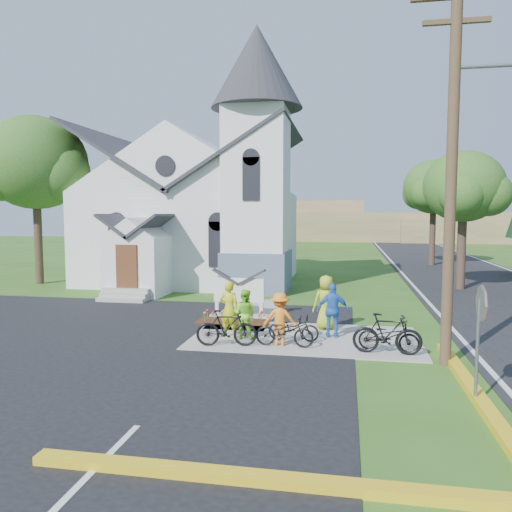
% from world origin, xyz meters
% --- Properties ---
extents(ground, '(120.00, 120.00, 0.00)m').
position_xyz_m(ground, '(0.00, 0.00, 0.00)').
color(ground, '#335618').
rests_on(ground, ground).
extents(parking_lot, '(20.00, 16.00, 0.02)m').
position_xyz_m(parking_lot, '(-7.00, -2.00, 0.01)').
color(parking_lot, black).
rests_on(parking_lot, ground).
extents(road, '(8.00, 90.00, 0.02)m').
position_xyz_m(road, '(10.00, 15.00, 0.01)').
color(road, black).
rests_on(road, ground).
extents(sidewalk, '(7.00, 4.00, 0.05)m').
position_xyz_m(sidewalk, '(1.50, 0.50, 0.03)').
color(sidewalk, '#A29D93').
rests_on(sidewalk, ground).
extents(church, '(12.35, 12.00, 13.00)m').
position_xyz_m(church, '(-5.48, 12.48, 5.25)').
color(church, white).
rests_on(church, ground).
extents(church_sign, '(2.20, 0.40, 1.70)m').
position_xyz_m(church_sign, '(-1.20, 3.20, 1.03)').
color(church_sign, '#A29D93').
rests_on(church_sign, ground).
extents(flower_bed, '(2.60, 1.10, 0.07)m').
position_xyz_m(flower_bed, '(-1.20, 2.30, 0.04)').
color(flower_bed, '#381A0F').
rests_on(flower_bed, ground).
extents(utility_pole, '(3.45, 0.28, 10.00)m').
position_xyz_m(utility_pole, '(5.36, -1.50, 5.40)').
color(utility_pole, '#433321').
rests_on(utility_pole, ground).
extents(stop_sign, '(0.11, 0.76, 2.48)m').
position_xyz_m(stop_sign, '(5.43, -4.20, 1.78)').
color(stop_sign, gray).
rests_on(stop_sign, ground).
extents(tree_lot_corner, '(5.60, 5.60, 9.15)m').
position_xyz_m(tree_lot_corner, '(-14.00, 10.00, 6.60)').
color(tree_lot_corner, '#33241C').
rests_on(tree_lot_corner, ground).
extents(tree_road_near, '(4.00, 4.00, 7.05)m').
position_xyz_m(tree_road_near, '(8.50, 12.00, 5.21)').
color(tree_road_near, '#33241C').
rests_on(tree_road_near, ground).
extents(tree_road_mid, '(4.40, 4.40, 7.80)m').
position_xyz_m(tree_road_mid, '(9.00, 24.00, 5.78)').
color(tree_road_mid, '#33241C').
rests_on(tree_road_mid, ground).
extents(distant_hills, '(61.00, 10.00, 5.60)m').
position_xyz_m(distant_hills, '(3.36, 56.33, 2.17)').
color(distant_hills, brown).
rests_on(distant_hills, ground).
extents(cyclist_0, '(0.69, 0.49, 1.76)m').
position_xyz_m(cyclist_0, '(-0.84, 0.14, 0.93)').
color(cyclist_0, '#BABF16').
rests_on(cyclist_0, sidewalk).
extents(bike_0, '(1.55, 0.59, 0.81)m').
position_xyz_m(bike_0, '(1.19, 0.00, 0.45)').
color(bike_0, black).
rests_on(bike_0, sidewalk).
extents(cyclist_1, '(0.84, 0.71, 1.53)m').
position_xyz_m(cyclist_1, '(-0.34, 0.08, 0.81)').
color(cyclist_1, '#87E72B').
rests_on(cyclist_1, sidewalk).
extents(bike_1, '(1.83, 0.77, 1.07)m').
position_xyz_m(bike_1, '(-0.67, -0.94, 0.58)').
color(bike_1, black).
rests_on(bike_1, sidewalk).
extents(cyclist_2, '(1.04, 0.52, 1.71)m').
position_xyz_m(cyclist_2, '(2.35, 0.67, 0.90)').
color(cyclist_2, blue).
rests_on(cyclist_2, sidewalk).
extents(bike_2, '(1.73, 0.69, 0.89)m').
position_xyz_m(bike_2, '(1.00, -0.69, 0.50)').
color(bike_2, black).
rests_on(bike_2, sidewalk).
extents(cyclist_3, '(1.03, 0.63, 1.56)m').
position_xyz_m(cyclist_3, '(0.85, -0.55, 0.83)').
color(cyclist_3, orange).
rests_on(cyclist_3, sidewalk).
extents(bike_3, '(1.90, 0.62, 1.13)m').
position_xyz_m(bike_3, '(3.87, -0.94, 0.61)').
color(bike_3, black).
rests_on(bike_3, sidewalk).
extents(cyclist_4, '(1.03, 0.85, 1.81)m').
position_xyz_m(cyclist_4, '(2.09, 1.72, 0.96)').
color(cyclist_4, '#A8BB23').
rests_on(cyclist_4, sidewalk).
extents(bike_4, '(1.76, 0.88, 0.88)m').
position_xyz_m(bike_4, '(3.93, -0.70, 0.49)').
color(bike_4, black).
rests_on(bike_4, sidewalk).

